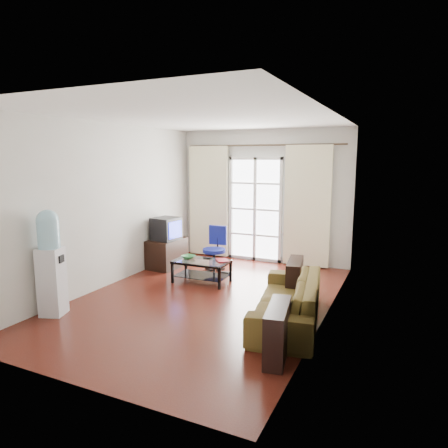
{
  "coord_description": "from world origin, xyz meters",
  "views": [
    {
      "loc": [
        2.73,
        -5.16,
        2.13
      ],
      "look_at": [
        0.16,
        0.35,
        1.12
      ],
      "focal_mm": 32.0,
      "sensor_mm": 36.0,
      "label": 1
    }
  ],
  "objects_px": {
    "task_chair": "(215,259)",
    "sofa": "(288,300)",
    "crt_tv": "(165,229)",
    "tv_stand": "(167,253)",
    "coffee_table": "(202,268)",
    "water_cooler": "(50,261)"
  },
  "relations": [
    {
      "from": "task_chair",
      "to": "sofa",
      "type": "bearing_deg",
      "value": -44.74
    },
    {
      "from": "sofa",
      "to": "crt_tv",
      "type": "distance_m",
      "value": 3.29
    },
    {
      "from": "tv_stand",
      "to": "task_chair",
      "type": "height_order",
      "value": "task_chair"
    },
    {
      "from": "coffee_table",
      "to": "tv_stand",
      "type": "relative_size",
      "value": 1.25
    },
    {
      "from": "coffee_table",
      "to": "tv_stand",
      "type": "xyz_separation_m",
      "value": [
        -1.08,
        0.56,
        0.03
      ]
    },
    {
      "from": "coffee_table",
      "to": "tv_stand",
      "type": "bearing_deg",
      "value": 152.29
    },
    {
      "from": "crt_tv",
      "to": "task_chair",
      "type": "bearing_deg",
      "value": 11.49
    },
    {
      "from": "tv_stand",
      "to": "coffee_table",
      "type": "bearing_deg",
      "value": -25.21
    },
    {
      "from": "tv_stand",
      "to": "crt_tv",
      "type": "relative_size",
      "value": 1.47
    },
    {
      "from": "task_chair",
      "to": "water_cooler",
      "type": "relative_size",
      "value": 0.6
    },
    {
      "from": "sofa",
      "to": "coffee_table",
      "type": "xyz_separation_m",
      "value": [
        -1.81,
        0.99,
        -0.04
      ]
    },
    {
      "from": "sofa",
      "to": "water_cooler",
      "type": "bearing_deg",
      "value": -78.73
    },
    {
      "from": "sofa",
      "to": "crt_tv",
      "type": "xyz_separation_m",
      "value": [
        -2.88,
        1.52,
        0.49
      ]
    },
    {
      "from": "tv_stand",
      "to": "water_cooler",
      "type": "bearing_deg",
      "value": -89.31
    },
    {
      "from": "crt_tv",
      "to": "task_chair",
      "type": "xyz_separation_m",
      "value": [
        1.02,
        0.09,
        -0.52
      ]
    },
    {
      "from": "coffee_table",
      "to": "tv_stand",
      "type": "distance_m",
      "value": 1.22
    },
    {
      "from": "sofa",
      "to": "task_chair",
      "type": "height_order",
      "value": "task_chair"
    },
    {
      "from": "tv_stand",
      "to": "crt_tv",
      "type": "bearing_deg",
      "value": -84.13
    },
    {
      "from": "water_cooler",
      "to": "tv_stand",
      "type": "bearing_deg",
      "value": 68.43
    },
    {
      "from": "coffee_table",
      "to": "task_chair",
      "type": "bearing_deg",
      "value": 94.8
    },
    {
      "from": "sofa",
      "to": "water_cooler",
      "type": "xyz_separation_m",
      "value": [
        -2.97,
        -1.15,
        0.47
      ]
    },
    {
      "from": "tv_stand",
      "to": "task_chair",
      "type": "distance_m",
      "value": 1.03
    }
  ]
}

